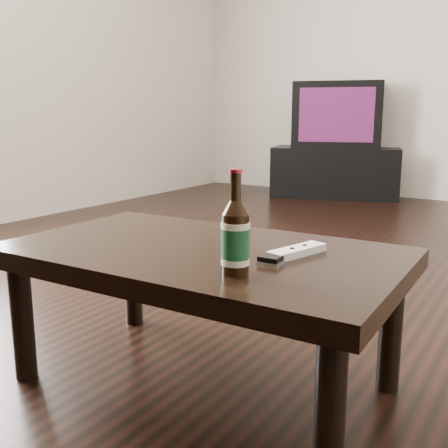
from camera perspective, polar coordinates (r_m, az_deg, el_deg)
The scene contains 7 objects.
floor at distance 2.21m, azimuth 11.04°, elevation -8.35°, with size 5.00×6.00×0.01m, color black.
tv_stand at distance 5.04m, azimuth 11.99°, elevation 5.60°, with size 1.14×0.57×0.46m, color black.
tv at distance 5.01m, azimuth 12.25°, elevation 11.53°, with size 0.89×0.70×0.58m.
coffee_table at distance 1.43m, azimuth -2.43°, elevation -4.62°, with size 1.07×0.64×0.40m.
beer_bottle at distance 1.16m, azimuth 1.25°, elevation -1.53°, with size 0.07×0.07×0.24m.
phone at distance 1.30m, azimuth 5.61°, elevation -3.61°, with size 0.06×0.11×0.02m.
remote at distance 1.35m, azimuth 7.95°, elevation -2.95°, with size 0.10×0.19×0.02m.
Camera 1 is at (0.73, -1.95, 0.75)m, focal length 42.00 mm.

